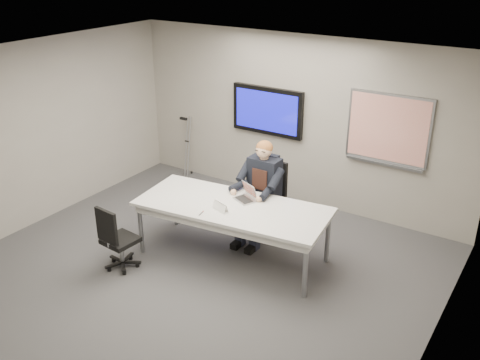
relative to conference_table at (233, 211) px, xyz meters
The scene contains 15 objects.
floor 1.12m from the conference_table, 102.71° to the right, with size 6.00×6.00×0.02m, color #3A3A3C.
ceiling 2.26m from the conference_table, 102.71° to the right, with size 6.00×6.00×0.02m, color silver.
wall_back 2.27m from the conference_table, 95.07° to the left, with size 6.00×0.02×2.80m, color gray.
wall_left 3.37m from the conference_table, 165.13° to the right, with size 0.02×6.00×2.80m, color gray.
wall_right 3.01m from the conference_table, 16.78° to the right, with size 0.02×6.00×2.80m, color gray.
conference_table is the anchor object (origin of this frame).
tv_display 2.35m from the conference_table, 108.22° to the left, with size 1.30×0.09×0.80m.
whiteboard 2.65m from the conference_table, 57.37° to the left, with size 1.25×0.08×1.10m.
office_chair_far 0.96m from the conference_table, 88.08° to the left, with size 0.56×0.56×1.12m.
office_chair_near 1.61m from the conference_table, 136.43° to the right, with size 0.49×0.49×0.94m.
seated_person 0.62m from the conference_table, 87.45° to the left, with size 0.47×0.80×1.50m.
crutch 3.06m from the conference_table, 139.53° to the left, with size 0.16×0.24×1.20m, color #B4B7BC, non-canonical shape.
laptop 0.31m from the conference_table, 79.30° to the left, with size 0.36×0.38×0.21m.
name_tent 0.26m from the conference_table, 107.26° to the right, with size 0.26×0.07×0.11m, color white, non-canonical shape.
pen 0.48m from the conference_table, 116.37° to the right, with size 0.01×0.01×0.13m, color black.
Camera 1 is at (3.78, -4.54, 4.03)m, focal length 40.00 mm.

